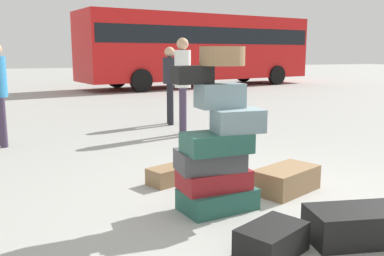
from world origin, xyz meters
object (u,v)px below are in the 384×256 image
(suitcase_tower, at_px, (217,146))
(suitcase_brown_upright_blue, at_px, (173,174))
(suitcase_black_white_trunk, at_px, (357,225))
(person_tourist_with_camera, at_px, (170,78))
(suitcase_black_left_side, at_px, (272,240))
(suitcase_brown_foreground_far, at_px, (286,180))
(person_passerby_in_red, at_px, (183,78))
(parked_bus, at_px, (200,46))

(suitcase_tower, bearing_deg, suitcase_brown_upright_blue, 96.65)
(suitcase_black_white_trunk, xyz_separation_m, person_tourist_with_camera, (0.41, 6.05, 0.86))
(suitcase_black_white_trunk, bearing_deg, suitcase_black_left_side, -171.60)
(suitcase_brown_foreground_far, bearing_deg, person_passerby_in_red, 66.40)
(person_passerby_in_red, xyz_separation_m, parked_bus, (4.78, 10.69, 0.75))
(suitcase_brown_foreground_far, distance_m, parked_bus, 15.09)
(suitcase_black_left_side, xyz_separation_m, person_tourist_with_camera, (1.18, 5.99, 0.88))
(suitcase_brown_foreground_far, height_order, person_tourist_with_camera, person_tourist_with_camera)
(suitcase_brown_upright_blue, height_order, person_tourist_with_camera, person_tourist_with_camera)
(person_passerby_in_red, bearing_deg, suitcase_brown_upright_blue, -7.00)
(person_tourist_with_camera, distance_m, person_passerby_in_red, 1.27)
(suitcase_brown_upright_blue, relative_size, suitcase_brown_foreground_far, 0.79)
(suitcase_brown_upright_blue, xyz_separation_m, parked_bus, (5.91, 13.41, 1.74))
(person_tourist_with_camera, height_order, person_passerby_in_red, person_passerby_in_red)
(suitcase_brown_foreground_far, xyz_separation_m, person_tourist_with_camera, (0.22, 4.76, 0.86))
(suitcase_black_white_trunk, distance_m, suitcase_black_left_side, 0.78)
(suitcase_brown_foreground_far, bearing_deg, person_tourist_with_camera, 64.56)
(suitcase_tower, relative_size, person_tourist_with_camera, 0.97)
(suitcase_tower, relative_size, suitcase_black_white_trunk, 2.02)
(suitcase_tower, distance_m, person_tourist_with_camera, 5.13)
(suitcase_tower, relative_size, suitcase_brown_foreground_far, 2.09)
(suitcase_tower, bearing_deg, suitcase_black_white_trunk, -53.95)
(suitcase_brown_upright_blue, bearing_deg, parked_bus, 44.88)
(suitcase_black_white_trunk, height_order, person_tourist_with_camera, person_tourist_with_camera)
(suitcase_brown_foreground_far, height_order, person_passerby_in_red, person_passerby_in_red)
(suitcase_black_white_trunk, bearing_deg, suitcase_brown_foreground_far, 94.36)
(suitcase_black_white_trunk, relative_size, person_tourist_with_camera, 0.48)
(suitcase_black_left_side, relative_size, person_tourist_with_camera, 0.33)
(suitcase_black_white_trunk, relative_size, suitcase_brown_foreground_far, 1.04)
(suitcase_tower, xyz_separation_m, suitcase_brown_upright_blue, (-0.12, 1.00, -0.55))
(suitcase_brown_upright_blue, relative_size, parked_bus, 0.05)
(suitcase_tower, distance_m, parked_bus, 15.58)
(suitcase_brown_foreground_far, xyz_separation_m, suitcase_black_left_side, (-0.96, -1.23, -0.02))
(suitcase_brown_upright_blue, xyz_separation_m, suitcase_brown_foreground_far, (1.08, -0.78, 0.04))
(suitcase_brown_upright_blue, relative_size, person_tourist_with_camera, 0.37)
(suitcase_black_white_trunk, distance_m, parked_bus, 16.36)
(suitcase_brown_upright_blue, xyz_separation_m, person_tourist_with_camera, (1.30, 3.98, 0.89))
(suitcase_tower, height_order, parked_bus, parked_bus)
(suitcase_brown_foreground_far, distance_m, person_passerby_in_red, 3.63)
(suitcase_tower, xyz_separation_m, person_tourist_with_camera, (1.19, 4.98, 0.35))
(suitcase_black_white_trunk, height_order, suitcase_black_left_side, suitcase_black_white_trunk)
(suitcase_black_white_trunk, relative_size, suitcase_black_left_side, 1.44)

